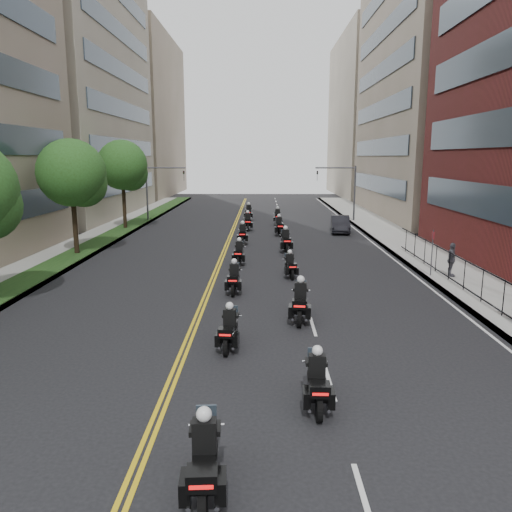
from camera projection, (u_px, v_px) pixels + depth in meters
The scene contains 27 objects.
ground at pixel (200, 497), 9.72m from camera, with size 160.00×160.00×0.00m, color black.
sidewalk_right at pixel (420, 252), 34.06m from camera, with size 4.00×90.00×0.15m, color gray.
sidewalk_left at pixel (71, 252), 34.37m from camera, with size 4.00×90.00×0.15m, color gray.
grass_strip at pixel (82, 250), 34.34m from camera, with size 2.00×90.00×0.04m, color #143513.
building_right_tan at pixel (451, 76), 53.56m from camera, with size 15.11×28.00×30.00m.
building_right_far at pixel (384, 117), 83.37m from camera, with size 15.00×28.00×26.00m, color gray.
building_left_mid at pixel (48, 57), 53.72m from camera, with size 16.11×28.00×34.00m.
building_left_far at pixel (125, 117), 83.92m from camera, with size 16.00×28.00×26.00m, color gray.
iron_fence at pixel (492, 291), 21.17m from camera, with size 0.05×28.00×1.50m.
street_trees at pixel (37, 182), 27.09m from camera, with size 4.40×38.40×7.98m.
traffic_signal_right at pixel (345, 185), 50.05m from camera, with size 4.09×0.20×5.60m.
traffic_signal_left at pixel (156, 185), 50.29m from camera, with size 4.09×0.20×5.60m.
motorcycle_0 at pixel (205, 462), 9.64m from camera, with size 0.61×2.44×1.80m.
motorcycle_1 at pixel (317, 384), 13.08m from camera, with size 0.53×2.27×1.68m.
motorcycle_2 at pixel (229, 331), 17.14m from camera, with size 0.59×2.20×1.62m.
motorcycle_3 at pixel (300, 304), 19.99m from camera, with size 0.70×2.50×1.85m.
motorcycle_4 at pixel (234, 280), 24.14m from camera, with size 0.53×2.28×1.68m.
motorcycle_5 at pixel (290, 267), 27.26m from camera, with size 0.60×2.07×1.53m.
motorcycle_6 at pixel (239, 254), 30.56m from camera, with size 0.53×2.25×1.66m.
motorcycle_7 at pixel (286, 242), 34.59m from camera, with size 0.63×2.47×1.82m.
motorcycle_8 at pixel (243, 235), 37.72m from camera, with size 0.55×2.37×1.75m.
motorcycle_9 at pixel (279, 227), 41.79m from camera, with size 0.66×2.44×1.80m.
motorcycle_10 at pixel (248, 222), 44.59m from camera, with size 0.60×2.44×1.80m.
motorcycle_11 at pixel (278, 217), 48.45m from camera, with size 0.55×2.39×1.77m.
motorcycle_12 at pixel (249, 213), 51.65m from camera, with size 0.59×2.52×1.86m.
parked_sedan at pixel (340, 224), 43.41m from camera, with size 1.53×4.40×1.45m, color black.
pedestrian_c at pixel (452, 260), 26.79m from camera, with size 1.08×0.45×1.84m, color #45444D.
Camera 1 is at (1.21, -8.59, 6.53)m, focal length 35.00 mm.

